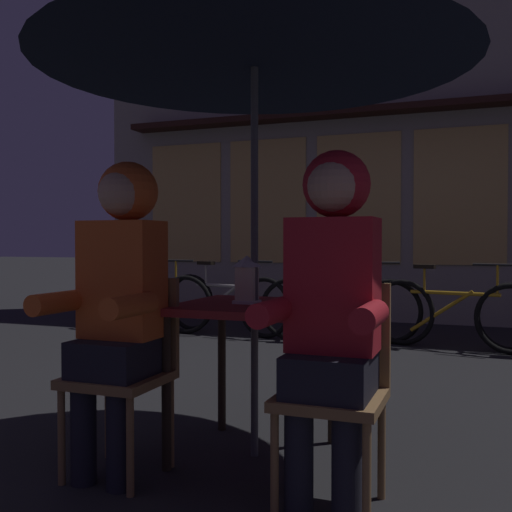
{
  "coord_description": "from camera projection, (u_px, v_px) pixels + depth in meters",
  "views": [
    {
      "loc": [
        1.01,
        -2.67,
        1.04
      ],
      "look_at": [
        0.0,
        0.02,
        0.97
      ],
      "focal_mm": 41.77,
      "sensor_mm": 36.0,
      "label": 1
    }
  ],
  "objects": [
    {
      "name": "lantern",
      "position": [
        247.0,
        278.0,
        2.86
      ],
      "size": [
        0.11,
        0.11,
        0.23
      ],
      "color": "white",
      "rests_on": "cafe_table"
    },
    {
      "name": "patio_umbrella",
      "position": [
        255.0,
        28.0,
        2.83
      ],
      "size": [
        2.1,
        2.1,
        2.31
      ],
      "color": "#4C4C51",
      "rests_on": "ground_plane"
    },
    {
      "name": "bicycle_nearest",
      "position": [
        146.0,
        301.0,
        6.88
      ],
      "size": [
        1.68,
        0.08,
        0.84
      ],
      "color": "black",
      "rests_on": "ground_plane"
    },
    {
      "name": "chair_left",
      "position": [
        127.0,
        363.0,
        2.69
      ],
      "size": [
        0.4,
        0.4,
        0.87
      ],
      "color": "olive",
      "rests_on": "ground_plane"
    },
    {
      "name": "cafe_table",
      "position": [
        255.0,
        324.0,
        2.87
      ],
      "size": [
        0.72,
        0.72,
        0.74
      ],
      "color": "maroon",
      "rests_on": "ground_plane"
    },
    {
      "name": "person_left_hooded",
      "position": [
        119.0,
        285.0,
        2.63
      ],
      "size": [
        0.45,
        0.56,
        1.4
      ],
      "color": "black",
      "rests_on": "ground_plane"
    },
    {
      "name": "shopfront_building",
      "position": [
        461.0,
        81.0,
        7.58
      ],
      "size": [
        10.0,
        0.93,
        6.2
      ],
      "color": "#9E9389",
      "rests_on": "ground_plane"
    },
    {
      "name": "chair_right",
      "position": [
        335.0,
        380.0,
        2.36
      ],
      "size": [
        0.4,
        0.4,
        0.87
      ],
      "color": "olive",
      "rests_on": "ground_plane"
    },
    {
      "name": "bicycle_third",
      "position": [
        339.0,
        308.0,
        6.15
      ],
      "size": [
        1.67,
        0.28,
        0.84
      ],
      "color": "black",
      "rests_on": "ground_plane"
    },
    {
      "name": "bicycle_second",
      "position": [
        226.0,
        303.0,
        6.66
      ],
      "size": [
        1.65,
        0.42,
        0.84
      ],
      "color": "black",
      "rests_on": "ground_plane"
    },
    {
      "name": "ground_plane",
      "position": [
        255.0,
        456.0,
        2.88
      ],
      "size": [
        60.0,
        60.0,
        0.0
      ],
      "primitive_type": "plane",
      "color": "#232326"
    },
    {
      "name": "person_right_hooded",
      "position": [
        332.0,
        291.0,
        2.3
      ],
      "size": [
        0.45,
        0.56,
        1.4
      ],
      "color": "black",
      "rests_on": "ground_plane"
    },
    {
      "name": "bicycle_fourth",
      "position": [
        454.0,
        314.0,
        5.7
      ],
      "size": [
        1.66,
        0.36,
        0.84
      ],
      "color": "black",
      "rests_on": "ground_plane"
    }
  ]
}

